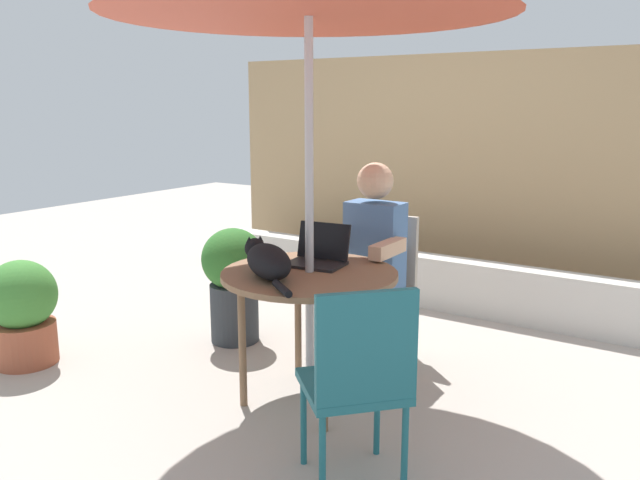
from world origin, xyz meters
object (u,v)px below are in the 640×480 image
chair_empty (359,374)px  potted_plant_by_chair (234,279)px  chair_occupied (381,274)px  laptop (320,252)px  potted_plant_near_fence (22,310)px  cat (267,261)px  patio_table (310,284)px  person_seated (369,252)px

chair_empty → potted_plant_by_chair: 1.87m
chair_occupied → chair_empty: (0.63, -1.40, 0.00)m
laptop → potted_plant_near_fence: bearing=-157.0°
cat → potted_plant_by_chair: cat is taller
patio_table → chair_occupied: bearing=90.0°
cat → person_seated: bearing=81.8°
patio_table → potted_plant_near_fence: bearing=-162.6°
chair_empty → person_seated: bearing=117.1°
chair_empty → person_seated: 1.40m
chair_occupied → chair_empty: size_ratio=1.00×
laptop → potted_plant_by_chair: laptop is taller
patio_table → potted_plant_near_fence: (-1.74, -0.54, -0.31)m
cat → potted_plant_near_fence: bearing=-168.0°
chair_occupied → cat: size_ratio=1.63×
chair_occupied → patio_table: bearing=-90.0°
patio_table → laptop: bearing=106.3°
laptop → potted_plant_near_fence: 1.88m
person_seated → cat: size_ratio=2.25×
chair_empty → patio_table: bearing=136.9°
chair_empty → cat: size_ratio=1.63×
patio_table → potted_plant_near_fence: size_ratio=1.42×
patio_table → chair_occupied: size_ratio=1.04×
potted_plant_near_fence → cat: bearing=12.0°
patio_table → person_seated: person_seated is taller
cat → potted_plant_near_fence: cat is taller
chair_empty → cat: bearing=152.5°
chair_occupied → laptop: 0.68m
patio_table → person_seated: (0.00, 0.64, 0.04)m
patio_table → chair_empty: 0.88m
patio_table → potted_plant_near_fence: 1.85m
patio_table → chair_empty: bearing=-43.1°
chair_occupied → laptop: bearing=-94.6°
chair_empty → laptop: laptop is taller
chair_empty → potted_plant_near_fence: chair_empty is taller
potted_plant_near_fence → chair_occupied: bearing=37.7°
potted_plant_near_fence → person_seated: bearing=34.3°
chair_empty → potted_plant_by_chair: (-1.55, 1.05, -0.09)m
potted_plant_near_fence → potted_plant_by_chair: 1.30m
laptop → cat: laptop is taller
cat → potted_plant_by_chair: 1.09m
patio_table → person_seated: bearing=90.0°
laptop → potted_plant_by_chair: (-0.86, 0.28, -0.34)m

